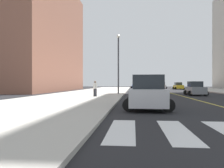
# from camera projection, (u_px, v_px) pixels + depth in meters

# --- Properties ---
(sidewalk_kerb_west) EXTENTS (10.00, 120.00, 0.15)m
(sidewalk_kerb_west) POSITION_uv_depth(u_px,v_px,m) (74.00, 97.00, 24.27)
(sidewalk_kerb_west) COLOR #B2ADA3
(sidewalk_kerb_west) RESTS_ON ground
(lane_divider_paint) EXTENTS (0.16, 80.00, 0.01)m
(lane_divider_paint) POSITION_uv_depth(u_px,v_px,m) (165.00, 92.00, 43.03)
(lane_divider_paint) COLOR yellow
(lane_divider_paint) RESTS_ON ground
(low_rise_brick_west) EXTENTS (16.00, 32.00, 23.32)m
(low_rise_brick_west) POSITION_uv_depth(u_px,v_px,m) (29.00, 35.00, 48.43)
(low_rise_brick_west) COLOR brown
(low_rise_brick_west) RESTS_ON ground
(car_gray_second) EXTENTS (2.58, 4.10, 1.82)m
(car_gray_second) POSITION_uv_depth(u_px,v_px,m) (195.00, 89.00, 29.69)
(car_gray_second) COLOR slate
(car_gray_second) RESTS_ON ground
(car_white_third) EXTENTS (2.81, 4.40, 1.94)m
(car_white_third) POSITION_uv_depth(u_px,v_px,m) (162.00, 86.00, 62.79)
(car_white_third) COLOR silver
(car_white_third) RESTS_ON ground
(car_red_fourth) EXTENTS (2.56, 4.01, 1.76)m
(car_red_fourth) POSITION_uv_depth(u_px,v_px,m) (139.00, 88.00, 38.00)
(car_red_fourth) COLOR red
(car_red_fourth) RESTS_ON ground
(car_silver_fifth) EXTENTS (3.01, 4.71, 2.07)m
(car_silver_fifth) POSITION_uv_depth(u_px,v_px,m) (148.00, 93.00, 14.02)
(car_silver_fifth) COLOR #B7B7BC
(car_silver_fifth) RESTS_ON ground
(car_blue_sixth) EXTENTS (3.02, 4.75, 2.09)m
(car_blue_sixth) POSITION_uv_depth(u_px,v_px,m) (136.00, 85.00, 62.05)
(car_blue_sixth) COLOR #2D479E
(car_blue_sixth) RESTS_ON ground
(car_yellow_seventh) EXTENTS (2.65, 4.12, 1.80)m
(car_yellow_seventh) POSITION_uv_depth(u_px,v_px,m) (178.00, 86.00, 58.77)
(car_yellow_seventh) COLOR gold
(car_yellow_seventh) RESTS_ON ground
(pedestrian_walking_west) EXTENTS (0.42, 0.42, 1.69)m
(pedestrian_walking_west) POSITION_uv_depth(u_px,v_px,m) (95.00, 88.00, 24.93)
(pedestrian_walking_west) COLOR #38383D
(pedestrian_walking_west) RESTS_ON sidewalk_kerb_west
(street_lamp) EXTENTS (0.44, 0.44, 8.10)m
(street_lamp) POSITION_uv_depth(u_px,v_px,m) (118.00, 59.00, 31.56)
(street_lamp) COLOR #38383D
(street_lamp) RESTS_ON sidewalk_kerb_west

